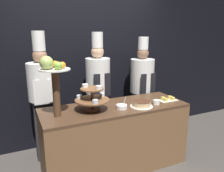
{
  "coord_description": "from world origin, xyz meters",
  "views": [
    {
      "loc": [
        -1.17,
        -2.09,
        1.82
      ],
      "look_at": [
        0.0,
        0.44,
        1.12
      ],
      "focal_mm": 35.0,
      "sensor_mm": 36.0,
      "label": 1
    }
  ],
  "objects": [
    {
      "name": "chef_center_right",
      "position": [
        0.8,
        0.95,
        0.95
      ],
      "size": [
        0.39,
        0.39,
        1.74
      ],
      "color": "#28282D",
      "rests_on": "ground_plane"
    },
    {
      "name": "cake_square_tray",
      "position": [
        0.78,
        0.25,
        0.89
      ],
      "size": [
        0.27,
        0.15,
        0.05
      ],
      "color": "white",
      "rests_on": "buffet_counter"
    },
    {
      "name": "chef_left",
      "position": [
        -0.82,
        0.95,
        0.98
      ],
      "size": [
        0.38,
        0.38,
        1.83
      ],
      "color": "#28282D",
      "rests_on": "ground_plane"
    },
    {
      "name": "tiered_stand",
      "position": [
        -0.32,
        0.32,
        1.04
      ],
      "size": [
        0.42,
        0.42,
        0.33
      ],
      "color": "brown",
      "rests_on": "buffet_counter"
    },
    {
      "name": "cake_round",
      "position": [
        0.3,
        0.19,
        0.91
      ],
      "size": [
        0.29,
        0.29,
        0.07
      ],
      "color": "white",
      "rests_on": "buffet_counter"
    },
    {
      "name": "buffet_counter",
      "position": [
        0.0,
        0.34,
        0.44
      ],
      "size": [
        1.92,
        0.68,
        0.87
      ],
      "color": "brown",
      "rests_on": "ground_plane"
    },
    {
      "name": "serving_bowl_near",
      "position": [
        0.04,
        0.23,
        0.9
      ],
      "size": [
        0.14,
        0.14,
        0.15
      ],
      "color": "white",
      "rests_on": "buffet_counter"
    },
    {
      "name": "wall_back",
      "position": [
        0.0,
        1.33,
        1.4
      ],
      "size": [
        10.0,
        0.06,
        2.8
      ],
      "color": "black",
      "rests_on": "ground_plane"
    },
    {
      "name": "chef_center_left",
      "position": [
        0.0,
        0.95,
        0.99
      ],
      "size": [
        0.37,
        0.37,
        1.82
      ],
      "color": "#28282D",
      "rests_on": "ground_plane"
    },
    {
      "name": "fruit_pedestal",
      "position": [
        -0.77,
        0.3,
        1.35
      ],
      "size": [
        0.34,
        0.34,
        0.7
      ],
      "color": "brown",
      "rests_on": "buffet_counter"
    },
    {
      "name": "cup_white",
      "position": [
        0.54,
        0.18,
        0.9
      ],
      "size": [
        0.09,
        0.09,
        0.06
      ],
      "color": "white",
      "rests_on": "buffet_counter"
    }
  ]
}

